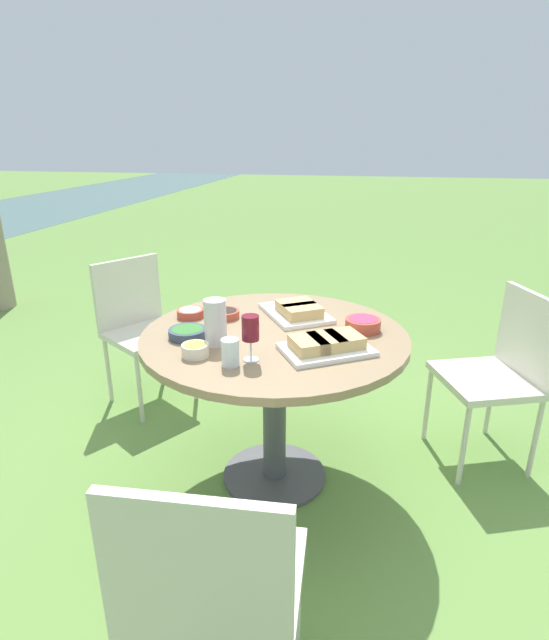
% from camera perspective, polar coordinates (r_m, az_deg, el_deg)
% --- Properties ---
extents(ground_plane, '(40.00, 40.00, 0.00)m').
position_cam_1_polar(ground_plane, '(2.60, 0.00, -17.37)').
color(ground_plane, '#668E42').
extents(dining_table, '(1.18, 1.18, 0.77)m').
position_cam_1_polar(dining_table, '(2.26, 0.00, -4.38)').
color(dining_table, '#4C4C51').
rests_on(dining_table, ground_plane).
extents(chair_near_left, '(0.44, 0.46, 0.89)m').
position_cam_1_polar(chair_near_left, '(1.43, -7.22, -27.90)').
color(chair_near_left, beige).
rests_on(chair_near_left, ground_plane).
extents(chair_near_right, '(0.56, 0.55, 0.89)m').
position_cam_1_polar(chair_near_right, '(2.72, 24.58, -4.71)').
color(chair_near_right, beige).
rests_on(chair_near_right, ground_plane).
extents(chair_far_back, '(0.60, 0.59, 0.89)m').
position_cam_1_polar(chair_far_back, '(3.18, -15.12, 0.01)').
color(chair_far_back, beige).
rests_on(chair_far_back, ground_plane).
extents(water_pitcher, '(0.10, 0.09, 0.20)m').
position_cam_1_polar(water_pitcher, '(2.07, -6.77, -0.26)').
color(water_pitcher, silver).
rests_on(water_pitcher, dining_table).
extents(wine_glass, '(0.07, 0.07, 0.18)m').
position_cam_1_polar(wine_glass, '(1.90, -2.76, -1.11)').
color(wine_glass, silver).
rests_on(wine_glass, dining_table).
extents(platter_bread_main, '(0.45, 0.41, 0.07)m').
position_cam_1_polar(platter_bread_main, '(2.40, 2.63, 1.05)').
color(platter_bread_main, white).
rests_on(platter_bread_main, dining_table).
extents(platter_charcuterie, '(0.38, 0.42, 0.07)m').
position_cam_1_polar(platter_charcuterie, '(2.02, 5.97, -2.84)').
color(platter_charcuterie, white).
rests_on(platter_charcuterie, dining_table).
extents(bowl_fries, '(0.11, 0.11, 0.05)m').
position_cam_1_polar(bowl_fries, '(2.00, -9.06, -3.34)').
color(bowl_fries, beige).
rests_on(bowl_fries, dining_table).
extents(bowl_salad, '(0.16, 0.16, 0.04)m').
position_cam_1_polar(bowl_salad, '(2.19, -9.92, -1.42)').
color(bowl_salad, '#334256').
rests_on(bowl_salad, dining_table).
extents(bowl_olives, '(0.13, 0.13, 0.04)m').
position_cam_1_polar(bowl_olives, '(2.40, -5.64, 0.75)').
color(bowl_olives, '#B74733').
rests_on(bowl_olives, dining_table).
extents(bowl_dip_red, '(0.16, 0.16, 0.06)m').
position_cam_1_polar(bowl_dip_red, '(2.27, 10.07, -0.43)').
color(bowl_dip_red, '#B74733').
rests_on(bowl_dip_red, dining_table).
extents(bowl_dip_cream, '(0.13, 0.13, 0.04)m').
position_cam_1_polar(bowl_dip_cream, '(2.43, -9.60, 0.83)').
color(bowl_dip_cream, '#B74733').
rests_on(bowl_dip_cream, dining_table).
extents(cup_water_near, '(0.07, 0.07, 0.11)m').
position_cam_1_polar(cup_water_near, '(1.89, -5.09, -3.71)').
color(cup_water_near, silver).
rests_on(cup_water_near, dining_table).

